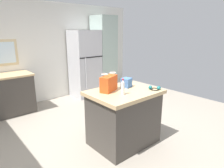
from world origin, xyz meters
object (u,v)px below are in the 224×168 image
(refrigerator, at_px, (85,64))
(tall_cabinet, at_px, (104,55))
(bottle, at_px, (123,87))
(ear_defenders, at_px, (155,88))
(small_box, at_px, (126,83))
(kitchen_island, at_px, (124,117))
(shopping_bag, at_px, (109,83))

(refrigerator, bearing_deg, tall_cabinet, 0.02)
(refrigerator, distance_m, tall_cabinet, 0.72)
(tall_cabinet, bearing_deg, bottle, -123.57)
(ear_defenders, bearing_deg, small_box, 120.61)
(tall_cabinet, bearing_deg, refrigerator, -179.98)
(tall_cabinet, height_order, small_box, tall_cabinet)
(kitchen_island, distance_m, ear_defenders, 0.69)
(tall_cabinet, xyz_separation_m, bottle, (-1.78, -2.69, -0.10))
(kitchen_island, bearing_deg, shopping_bag, 142.38)
(bottle, bearing_deg, tall_cabinet, 56.43)
(refrigerator, relative_size, bottle, 7.50)
(kitchen_island, height_order, bottle, bottle)
(refrigerator, relative_size, small_box, 11.28)
(tall_cabinet, height_order, ear_defenders, tall_cabinet)
(small_box, bearing_deg, bottle, -142.38)
(tall_cabinet, distance_m, ear_defenders, 3.09)
(refrigerator, height_order, small_box, refrigerator)
(small_box, relative_size, ear_defenders, 0.79)
(shopping_bag, bearing_deg, bottle, -81.71)
(shopping_bag, relative_size, bottle, 1.44)
(small_box, bearing_deg, refrigerator, 72.58)
(refrigerator, distance_m, ear_defenders, 2.88)
(shopping_bag, bearing_deg, refrigerator, 64.75)
(kitchen_island, bearing_deg, small_box, 36.10)
(tall_cabinet, xyz_separation_m, small_box, (-1.45, -2.43, -0.14))
(bottle, distance_m, ear_defenders, 0.60)
(bottle, bearing_deg, ear_defenders, -14.73)
(shopping_bag, distance_m, ear_defenders, 0.76)
(refrigerator, height_order, ear_defenders, refrigerator)
(kitchen_island, distance_m, tall_cabinet, 3.10)
(ear_defenders, bearing_deg, bottle, 165.27)
(refrigerator, bearing_deg, small_box, -107.42)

